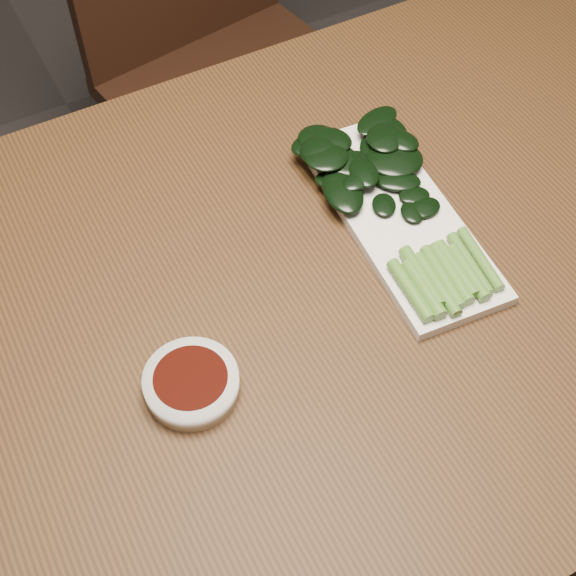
{
  "coord_description": "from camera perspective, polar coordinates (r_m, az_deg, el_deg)",
  "views": [
    {
      "loc": [
        -0.27,
        -0.47,
        1.48
      ],
      "look_at": [
        -0.02,
        -0.0,
        0.76
      ],
      "focal_mm": 50.0,
      "sensor_mm": 36.0,
      "label": 1
    }
  ],
  "objects": [
    {
      "name": "ground",
      "position": [
        1.58,
        0.68,
        -16.08
      ],
      "size": [
        6.0,
        6.0,
        0.0
      ],
      "primitive_type": "plane",
      "color": "#2F2D2D",
      "rests_on": "ground"
    },
    {
      "name": "table",
      "position": [
        0.97,
        1.06,
        -2.15
      ],
      "size": [
        1.4,
        0.8,
        0.75
      ],
      "color": "#3F2612",
      "rests_on": "ground"
    },
    {
      "name": "gai_lan",
      "position": [
        0.98,
        6.35,
        7.36
      ],
      "size": [
        0.17,
        0.34,
        0.03
      ],
      "color": "#51862E",
      "rests_on": "serving_plate"
    },
    {
      "name": "chair_far",
      "position": [
        1.64,
        -4.69,
        16.13
      ],
      "size": [
        0.53,
        0.53,
        0.89
      ],
      "rotation": [
        0.0,
        0.0,
        0.17
      ],
      "color": "black",
      "rests_on": "ground"
    },
    {
      "name": "sauce_bowl",
      "position": [
        0.83,
        -6.88,
        -6.74
      ],
      "size": [
        0.1,
        0.1,
        0.03
      ],
      "color": "white",
      "rests_on": "table"
    },
    {
      "name": "serving_plate",
      "position": [
        0.98,
        7.92,
        4.98
      ],
      "size": [
        0.15,
        0.33,
        0.01
      ],
      "rotation": [
        0.0,
        0.0,
        -0.08
      ],
      "color": "white",
      "rests_on": "table"
    }
  ]
}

